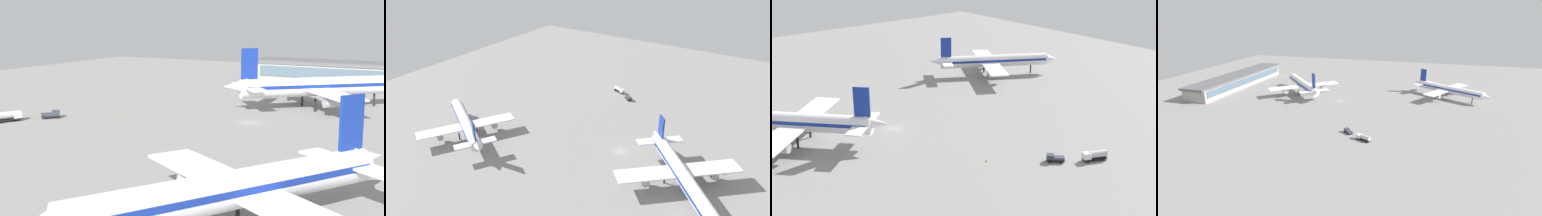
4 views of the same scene
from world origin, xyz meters
The scene contains 7 objects.
ground centered at (0.00, 0.00, 0.00)m, with size 288.00×288.00×0.00m, color gray.
terminal_building centered at (-14.80, -77.94, 4.28)m, with size 87.30×16.01×8.40m.
airplane_at_gate centered at (-8.90, -26.77, 6.01)m, with size 44.04×41.19×16.53m.
airplane_taxiing centered at (-23.85, 60.12, 5.46)m, with size 37.25×44.47×15.03m.
pushback_tractor centered at (44.60, 18.35, 0.97)m, with size 4.40×4.51×1.90m.
fuel_truck centered at (50.55, 26.72, 1.39)m, with size 4.27×6.53×2.50m.
safety_cone_near_gate centered at (33.84, 5.12, 0.30)m, with size 0.44×0.44×0.60m, color #EA590C.
Camera 4 is at (165.04, 54.58, 52.58)m, focal length 29.30 mm.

